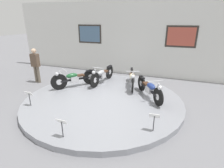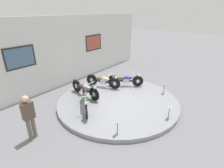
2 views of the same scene
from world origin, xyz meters
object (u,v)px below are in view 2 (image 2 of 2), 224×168
(motorcycle_silver, at_px, (85,89))
(motorcycle_cream, at_px, (104,81))
(motorcycle_green, at_px, (85,101))
(motorcycle_blue, at_px, (126,80))
(info_placard_front_centre, at_px, (169,109))
(visitor_standing, at_px, (29,115))
(info_placard_front_left, at_px, (118,124))
(info_placard_front_right, at_px, (164,86))

(motorcycle_silver, bearing_deg, motorcycle_cream, 0.01)
(motorcycle_green, bearing_deg, motorcycle_blue, -0.09)
(motorcycle_blue, xyz_separation_m, info_placard_front_centre, (-1.56, -3.02, -0.00))
(motorcycle_green, height_order, visitor_standing, visitor_standing)
(info_placard_front_left, relative_size, info_placard_front_right, 1.00)
(motorcycle_blue, height_order, info_placard_front_right, motorcycle_blue)
(motorcycle_green, height_order, info_placard_front_centre, motorcycle_green)
(motorcycle_cream, xyz_separation_m, info_placard_front_centre, (-0.68, -3.90, -0.01))
(motorcycle_blue, xyz_separation_m, visitor_standing, (-5.34, 0.28, 0.37))
(info_placard_front_left, bearing_deg, motorcycle_blue, 29.51)
(motorcycle_cream, xyz_separation_m, info_placard_front_right, (1.30, -2.88, -0.01))
(info_placard_front_left, height_order, info_placard_front_centre, same)
(info_placard_front_centre, bearing_deg, motorcycle_blue, 62.79)
(motorcycle_silver, distance_m, motorcycle_blue, 2.40)
(motorcycle_cream, xyz_separation_m, visitor_standing, (-4.47, -0.60, 0.36))
(info_placard_front_centre, bearing_deg, motorcycle_green, 117.18)
(motorcycle_blue, bearing_deg, info_placard_front_right, -77.82)
(info_placard_front_left, xyz_separation_m, info_placard_front_centre, (1.99, -1.02, 0.00))
(info_placard_front_centre, bearing_deg, info_placard_front_right, 27.15)
(motorcycle_blue, xyz_separation_m, info_placard_front_left, (-3.54, -2.01, -0.00))
(motorcycle_cream, bearing_deg, info_placard_front_centre, -99.95)
(visitor_standing, bearing_deg, motorcycle_silver, 10.85)
(motorcycle_green, distance_m, info_placard_front_right, 4.07)
(info_placard_front_left, bearing_deg, motorcycle_cream, 47.16)
(info_placard_front_centre, relative_size, visitor_standing, 0.32)
(info_placard_front_right, bearing_deg, motorcycle_silver, 132.76)
(motorcycle_green, bearing_deg, motorcycle_silver, 44.75)
(motorcycle_silver, bearing_deg, motorcycle_green, -135.25)
(info_placard_front_left, distance_m, info_placard_front_right, 3.98)
(motorcycle_silver, xyz_separation_m, info_placard_front_right, (2.66, -2.88, -0.02))
(motorcycle_silver, height_order, visitor_standing, visitor_standing)
(motorcycle_green, height_order, info_placard_front_left, motorcycle_green)
(motorcycle_cream, relative_size, info_placard_front_centre, 3.73)
(info_placard_front_left, bearing_deg, info_placard_front_centre, -27.15)
(motorcycle_cream, height_order, info_placard_front_centre, motorcycle_cream)
(motorcycle_green, relative_size, motorcycle_silver, 0.79)
(motorcycle_cream, bearing_deg, motorcycle_silver, -179.99)
(motorcycle_blue, bearing_deg, visitor_standing, 176.99)
(info_placard_front_left, xyz_separation_m, visitor_standing, (-1.80, 2.29, 0.38))
(motorcycle_green, relative_size, visitor_standing, 0.98)
(motorcycle_silver, distance_m, info_placard_front_centre, 3.96)
(motorcycle_green, height_order, motorcycle_cream, motorcycle_green)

